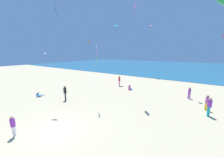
% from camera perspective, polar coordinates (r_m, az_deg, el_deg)
% --- Properties ---
extents(ground_plane, '(120.00, 120.00, 0.00)m').
position_cam_1_polar(ground_plane, '(17.80, 4.62, -7.03)').
color(ground_plane, '#C6B58C').
extents(ocean_water, '(120.00, 60.00, 0.05)m').
position_cam_1_polar(ocean_water, '(59.05, 25.62, 4.91)').
color(ocean_water, '#236084').
rests_on(ocean_water, ground_plane).
extents(beach_chair_far_right, '(0.76, 0.72, 0.54)m').
position_cam_1_polar(beach_chair_far_right, '(19.36, -30.08, -6.29)').
color(beach_chair_far_right, '#2370B2').
rests_on(beach_chair_far_right, ground_plane).
extents(person_0, '(0.44, 0.44, 1.56)m').
position_cam_1_polar(person_0, '(15.88, 36.87, -8.28)').
color(person_0, yellow).
rests_on(person_0, ground_plane).
extents(person_1, '(0.42, 0.42, 1.50)m').
position_cam_1_polar(person_1, '(11.34, -38.01, -16.02)').
color(person_1, white).
rests_on(person_1, ground_plane).
extents(person_2, '(0.31, 0.31, 1.47)m').
position_cam_1_polar(person_2, '(18.59, 31.45, -5.20)').
color(person_2, purple).
rests_on(person_2, ground_plane).
extents(person_3, '(0.49, 0.49, 1.76)m').
position_cam_1_polar(person_3, '(16.32, -20.32, -5.73)').
color(person_3, black).
rests_on(person_3, ground_plane).
extents(person_4, '(0.46, 0.46, 1.76)m').
position_cam_1_polar(person_4, '(14.54, 37.55, -9.55)').
color(person_4, '#19ADB2').
rests_on(person_4, ground_plane).
extents(person_5, '(0.69, 0.49, 0.79)m').
position_cam_1_polar(person_5, '(19.91, 7.95, -4.22)').
color(person_5, '#D8599E').
rests_on(person_5, ground_plane).
extents(person_7, '(0.48, 0.48, 1.70)m').
position_cam_1_polar(person_7, '(21.96, 3.32, -0.79)').
color(person_7, '#D8599E').
rests_on(person_7, ground_plane).
extents(kite_magenta, '(0.62, 0.96, 1.71)m').
position_cam_1_polar(kite_magenta, '(16.65, 10.23, 29.28)').
color(kite_magenta, '#DB3DA8').
extents(kite_purple, '(0.70, 0.81, 1.92)m').
position_cam_1_polar(kite_purple, '(13.27, -7.03, 12.36)').
color(kite_purple, purple).
extents(kite_white, '(0.41, 0.46, 0.77)m').
position_cam_1_polar(kite_white, '(21.04, -27.74, 10.04)').
color(kite_white, white).
extents(kite_teal, '(0.89, 0.83, 1.40)m').
position_cam_1_polar(kite_teal, '(25.81, 2.05, 22.71)').
color(kite_teal, '#1EADAD').
extents(kite_pink, '(0.55, 0.78, 1.75)m').
position_cam_1_polar(kite_pink, '(33.91, 17.12, 21.84)').
color(kite_pink, pink).
extents(kite_orange, '(0.52, 0.16, 1.40)m').
position_cam_1_polar(kite_orange, '(28.34, -10.17, 15.85)').
color(kite_orange, orange).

